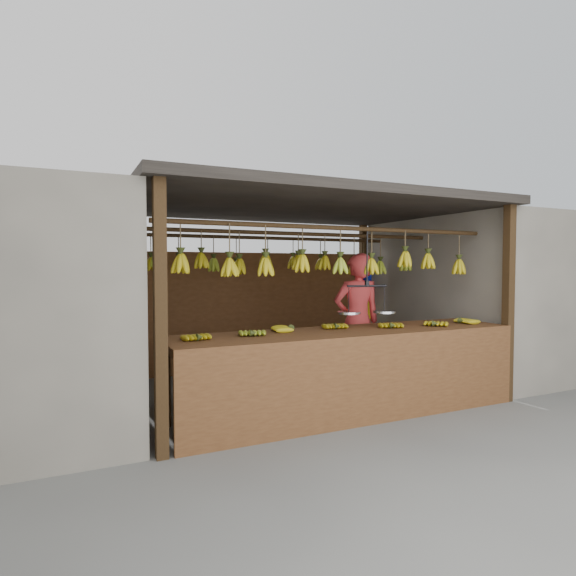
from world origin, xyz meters
TOP-DOWN VIEW (x-y plane):
  - ground at (0.00, 0.00)m, footprint 80.00×80.00m
  - stall at (0.00, 0.33)m, footprint 4.30×3.30m
  - neighbor_right at (3.60, 0.00)m, footprint 3.00×3.00m
  - counter at (0.04, -1.24)m, footprint 3.89×0.88m
  - hanging_bananas at (-0.00, -0.00)m, footprint 3.63×2.25m
  - balance_scale at (0.36, -1.00)m, footprint 0.67×0.33m
  - vendor at (0.72, -0.27)m, footprint 0.70×0.51m
  - bag_bundles at (1.94, 1.35)m, footprint 0.08×0.26m

SIDE VIEW (x-z plane):
  - ground at x=0.00m, z-range 0.00..0.00m
  - counter at x=0.04m, z-range 0.24..1.20m
  - vendor at x=0.72m, z-range 0.00..1.75m
  - bag_bundles at x=1.94m, z-range 0.37..1.67m
  - balance_scale at x=0.36m, z-range 0.66..1.60m
  - neighbor_right at x=3.60m, z-range 0.00..2.30m
  - hanging_bananas at x=0.00m, z-range 1.42..1.81m
  - stall at x=0.00m, z-range 0.77..3.17m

